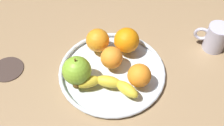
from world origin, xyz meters
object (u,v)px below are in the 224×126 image
object	(u,v)px
fruit_bowl	(112,71)
orange_front_right	(127,40)
orange_back_right	(98,40)
ambient_mug	(215,38)
orange_front_left	(112,58)
banana	(106,84)
apple	(77,71)
ambient_coaster	(7,69)
orange_back_left	(139,75)

from	to	relation	value
fruit_bowl	orange_front_right	world-z (taller)	orange_front_right
orange_back_right	ambient_mug	world-z (taller)	same
orange_front_right	orange_front_left	bearing A→B (deg)	71.41
orange_back_right	banana	bearing A→B (deg)	117.12
orange_front_right	banana	bearing A→B (deg)	84.27
ambient_mug	orange_back_right	bearing A→B (deg)	19.88
orange_front_right	orange_back_right	distance (cm)	8.70
apple	orange_front_right	distance (cm)	18.18
ambient_coaster	orange_front_left	bearing A→B (deg)	-162.63
banana	ambient_coaster	distance (cm)	30.89
fruit_bowl	ambient_mug	bearing A→B (deg)	-145.21
fruit_bowl	orange_front_left	xyz separation A→B (cm)	(0.60, -1.70, 4.12)
orange_front_right	orange_back_left	bearing A→B (deg)	120.04
orange_front_left	orange_back_right	world-z (taller)	orange_back_right
banana	ambient_coaster	world-z (taller)	banana
orange_back_left	orange_front_right	bearing A→B (deg)	-59.96
orange_back_right	apple	bearing A→B (deg)	82.73
orange_front_left	orange_back_left	bearing A→B (deg)	156.20
orange_front_right	orange_front_left	xyz separation A→B (cm)	(2.47, 7.35, -0.59)
orange_back_left	ambient_coaster	distance (cm)	39.48
apple	orange_back_right	distance (cm)	13.04
orange_back_left	ambient_mug	size ratio (longest dim) A/B	0.64
banana	ambient_mug	distance (cm)	37.47
orange_back_left	orange_front_left	distance (cm)	9.86
fruit_bowl	ambient_coaster	xyz separation A→B (cm)	(30.41, 7.63, -0.62)
banana	orange_back_left	distance (cm)	9.31
apple	ambient_coaster	distance (cm)	22.95
fruit_bowl	orange_back_left	size ratio (longest dim) A/B	4.78
orange_front_right	ambient_mug	distance (cm)	27.64
ambient_coaster	fruit_bowl	bearing A→B (deg)	-165.92
banana	orange_front_right	distance (cm)	15.82
banana	orange_back_right	distance (cm)	15.13
orange_back_left	banana	bearing A→B (deg)	27.66
orange_back_left	orange_front_left	size ratio (longest dim) A/B	1.01
orange_front_left	ambient_mug	bearing A→B (deg)	-148.22
orange_front_right	ambient_mug	size ratio (longest dim) A/B	0.75
orange_front_left	ambient_coaster	size ratio (longest dim) A/B	0.68
apple	orange_back_left	size ratio (longest dim) A/B	1.35
apple	orange_front_right	size ratio (longest dim) A/B	1.16
orange_front_left	orange_back_right	bearing A→B (deg)	-40.83
banana	orange_back_right	size ratio (longest dim) A/B	2.67
banana	orange_front_left	distance (cm)	8.44
orange_front_right	ambient_coaster	size ratio (longest dim) A/B	0.80
fruit_bowl	orange_front_left	distance (cm)	4.50
fruit_bowl	ambient_coaster	world-z (taller)	fruit_bowl
orange_front_left	ambient_mug	size ratio (longest dim) A/B	0.63
banana	ambient_coaster	size ratio (longest dim) A/B	1.99
fruit_bowl	orange_back_right	bearing A→B (deg)	-46.23
apple	ambient_mug	xyz separation A→B (cm)	(-35.75, -25.26, -1.39)
orange_front_left	ambient_coaster	xyz separation A→B (cm)	(29.80, 9.32, -4.73)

